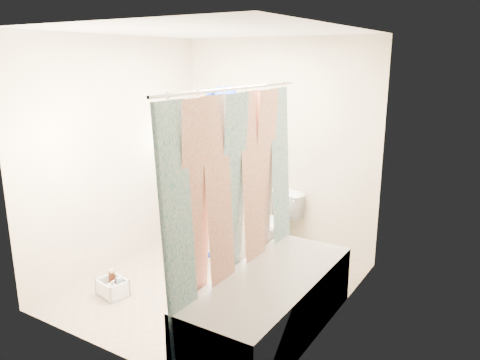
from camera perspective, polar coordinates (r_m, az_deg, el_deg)
The scene contains 14 objects.
floor at distance 4.73m, azimuth -3.13°, elevation -12.72°, with size 2.60×2.60×0.00m, color gray.
ceiling at distance 4.21m, azimuth -3.60°, elevation 17.73°, with size 2.40×2.60×0.02m, color white.
wall_back at distance 5.40m, azimuth 4.63°, elevation 4.24°, with size 2.40×0.02×2.40m, color beige.
wall_front at distance 3.37m, azimuth -16.18°, elevation -2.71°, with size 2.40×0.02×2.40m, color beige.
wall_left at distance 5.08m, azimuth -14.49°, elevation 3.16°, with size 0.02×2.60×2.40m, color beige.
wall_right at distance 3.77m, azimuth 11.75°, elevation -0.61°, with size 0.02×2.60×2.40m, color beige.
bathtub at distance 3.89m, azimuth 3.75°, elevation -14.70°, with size 0.70×1.75×0.50m.
curtain_rod at distance 3.56m, azimuth -0.56°, elevation 11.08°, with size 0.02×0.02×1.90m, color silver.
shower_curtain at distance 3.74m, azimuth -0.53°, elevation -3.30°, with size 0.06×1.75×1.80m, color white.
toilet at distance 5.28m, azimuth 3.80°, elevation -5.51°, with size 0.40×0.70×0.71m, color white.
tank_lid at distance 5.18m, azimuth 2.94°, elevation -5.17°, with size 0.44×0.19×0.03m, color white.
tank_internals at distance 5.33m, azimuth 4.93°, elevation -1.41°, with size 0.17×0.08×0.23m.
plumber at distance 4.90m, azimuth -2.52°, elevation 0.17°, with size 0.69×0.45×1.90m, color navy.
cleaning_caddy at distance 4.66m, azimuth -15.20°, elevation -12.67°, with size 0.31×0.26×0.21m.
Camera 1 is at (2.43, -3.43, 2.17)m, focal length 35.00 mm.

